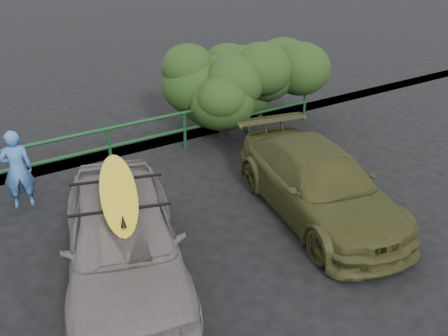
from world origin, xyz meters
The scene contains 8 objects.
ground centered at (0.00, 0.00, 0.00)m, with size 80.00×80.00×0.00m, color black.
guardrail centered at (0.00, 5.00, 0.52)m, with size 14.00×0.08×1.04m, color #14461E, non-canonical shape.
shrub_right centered at (5.00, 5.50, 1.12)m, with size 3.20×2.40×2.24m, color #233B15, non-canonical shape.
sedan centered at (-0.33, 1.00, 0.77)m, with size 1.82×4.52×1.54m, color slate.
olive_vehicle centered at (3.65, 0.81, 0.67)m, with size 1.88×4.62×1.34m, color #3C3D1B.
man centered at (-1.17, 4.33, 0.83)m, with size 0.60×0.40×1.66m, color #3D72B8.
roof_rack centered at (-0.33, 1.00, 1.56)m, with size 1.44×1.01×0.05m, color black, non-canonical shape.
surfboard centered at (-0.33, 1.00, 1.63)m, with size 0.55×2.65×0.08m, color yellow.
Camera 1 is at (-2.58, -5.36, 5.21)m, focal length 40.00 mm.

